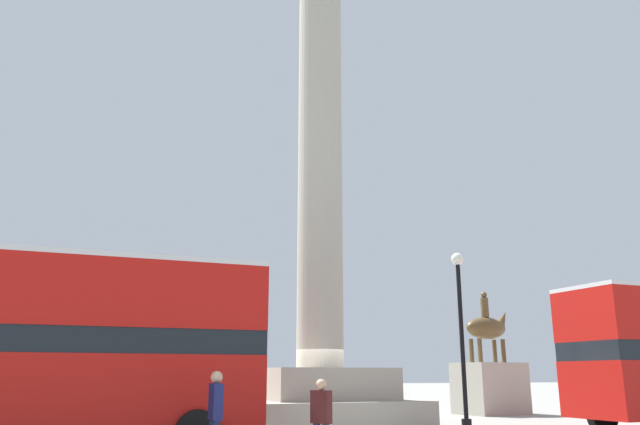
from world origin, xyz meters
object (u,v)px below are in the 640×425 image
(bus_b, at_px, (27,343))
(equestrian_statue, at_px, (490,378))
(pedestrian_near_lamp, at_px, (215,412))
(pedestrian_by_plinth, at_px, (321,418))
(street_lamp, at_px, (461,331))
(monument_column, at_px, (320,263))

(bus_b, xyz_separation_m, equestrian_statue, (18.70, 9.10, -0.80))
(pedestrian_near_lamp, distance_m, pedestrian_by_plinth, 2.06)
(street_lamp, bearing_deg, pedestrian_by_plinth, -143.03)
(pedestrian_near_lamp, height_order, pedestrian_by_plinth, pedestrian_near_lamp)
(monument_column, bearing_deg, equestrian_statue, 26.19)
(street_lamp, distance_m, pedestrian_near_lamp, 10.12)
(equestrian_statue, height_order, street_lamp, street_lamp)
(equestrian_statue, distance_m, street_lamp, 9.71)
(monument_column, height_order, pedestrian_by_plinth, monument_column)
(equestrian_statue, distance_m, pedestrian_near_lamp, 19.16)
(street_lamp, xyz_separation_m, pedestrian_near_lamp, (-8.81, -4.55, -2.04))
(bus_b, bearing_deg, pedestrian_near_lamp, -36.93)
(street_lamp, distance_m, pedestrian_by_plinth, 8.82)
(bus_b, height_order, pedestrian_near_lamp, bus_b)
(monument_column, relative_size, pedestrian_by_plinth, 11.22)
(pedestrian_near_lamp, bearing_deg, pedestrian_by_plinth, -107.78)
(bus_b, height_order, pedestrian_by_plinth, bus_b)
(monument_column, height_order, bus_b, monument_column)
(bus_b, height_order, street_lamp, street_lamp)
(bus_b, distance_m, equestrian_statue, 20.81)
(bus_b, bearing_deg, equestrian_statue, 25.84)
(pedestrian_by_plinth, bearing_deg, bus_b, -149.16)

